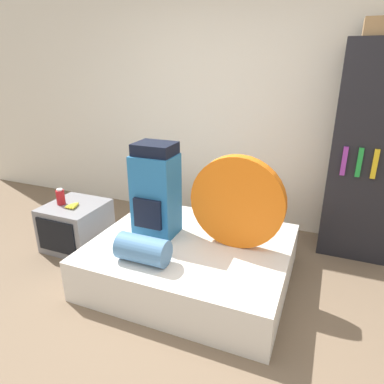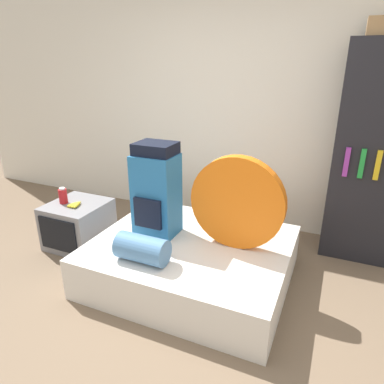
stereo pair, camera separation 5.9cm
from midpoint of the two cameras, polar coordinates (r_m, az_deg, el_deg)
ground_plane at (r=2.53m, az=-5.62°, el=-23.78°), size 16.00×16.00×0.00m
wall_back at (r=3.80m, az=9.74°, el=13.43°), size 8.00×0.05×2.60m
bed at (r=3.00m, az=0.50°, el=-11.27°), size 1.61×1.35×0.36m
backpack at (r=2.91m, az=-5.40°, el=0.17°), size 0.35×0.32×0.81m
tent_bag at (r=2.72m, az=8.17°, el=-1.80°), size 0.76×0.09×0.76m
sleeping_roll at (r=2.63m, az=-7.67°, el=-9.35°), size 0.40×0.21×0.21m
television at (r=3.67m, az=-17.96°, el=-5.13°), size 0.54×0.57×0.45m
canister at (r=3.62m, az=-20.27°, el=-0.60°), size 0.08×0.08×0.16m
banana_bunch at (r=3.52m, az=-18.38°, el=-1.99°), size 0.12×0.16×0.03m
bookshelf at (r=3.47m, az=27.89°, el=5.23°), size 0.61×0.38×1.96m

